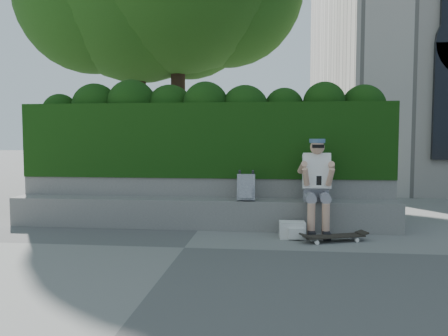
# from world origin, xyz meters

# --- Properties ---
(ground) EXTENTS (80.00, 80.00, 0.00)m
(ground) POSITION_xyz_m (0.00, 0.00, 0.00)
(ground) COLOR slate
(ground) RESTS_ON ground
(bench_ledge) EXTENTS (6.00, 0.45, 0.45)m
(bench_ledge) POSITION_xyz_m (0.00, 1.25, 0.23)
(bench_ledge) COLOR gray
(bench_ledge) RESTS_ON ground
(planter_wall) EXTENTS (6.00, 0.50, 0.75)m
(planter_wall) POSITION_xyz_m (0.00, 1.73, 0.38)
(planter_wall) COLOR gray
(planter_wall) RESTS_ON ground
(hedge) EXTENTS (6.00, 1.00, 1.20)m
(hedge) POSITION_xyz_m (0.00, 1.95, 1.35)
(hedge) COLOR black
(hedge) RESTS_ON planter_wall
(person) EXTENTS (0.40, 0.76, 1.38)m
(person) POSITION_xyz_m (1.76, 1.07, 0.75)
(person) COLOR gray
(person) RESTS_ON ground
(skateboard) EXTENTS (0.85, 0.46, 0.09)m
(skateboard) POSITION_xyz_m (1.94, 0.52, 0.07)
(skateboard) COLOR black
(skateboard) RESTS_ON ground
(backpack_plaid) EXTENTS (0.27, 0.15, 0.39)m
(backpack_plaid) POSITION_xyz_m (0.72, 1.15, 0.65)
(backpack_plaid) COLOR #B4B5B9
(backpack_plaid) RESTS_ON bench_ledge
(backpack_ground) EXTENTS (0.36, 0.27, 0.23)m
(backpack_ground) POSITION_xyz_m (1.39, 0.70, 0.11)
(backpack_ground) COLOR silver
(backpack_ground) RESTS_ON ground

